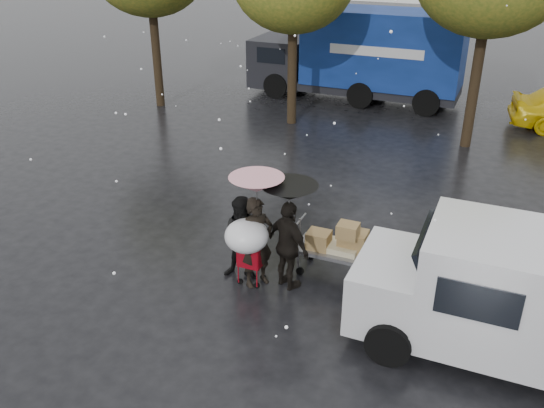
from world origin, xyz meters
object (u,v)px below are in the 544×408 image
at_px(person_black, 289,246).
at_px(blue_truck, 362,55).
at_px(white_van, 521,297).
at_px(person_pink, 257,243).
at_px(shopping_cart, 247,239).
at_px(vendor_cart, 338,243).

bearing_deg(person_black, blue_truck, -52.35).
height_order(person_black, white_van, white_van).
distance_m(person_pink, shopping_cart, 0.25).
bearing_deg(person_black, white_van, -158.00).
relative_size(person_pink, shopping_cart, 1.27).
height_order(vendor_cart, blue_truck, blue_truck).
bearing_deg(vendor_cart, person_black, -133.47).
relative_size(vendor_cart, white_van, 0.31).
xyz_separation_m(vendor_cart, shopping_cart, (-1.47, -1.10, 0.34)).
xyz_separation_m(person_black, blue_truck, (-2.28, 13.47, 0.84)).
bearing_deg(person_pink, blue_truck, 40.97).
bearing_deg(blue_truck, shopping_cart, -83.51).
xyz_separation_m(person_black, vendor_cart, (0.75, 0.79, -0.19)).
xyz_separation_m(vendor_cart, white_van, (3.36, -1.23, 0.43)).
relative_size(person_pink, white_van, 0.38).
height_order(person_pink, person_black, person_pink).
distance_m(shopping_cart, white_van, 4.83).
xyz_separation_m(person_pink, shopping_cart, (-0.13, -0.16, 0.13)).
bearing_deg(person_pink, vendor_cart, -21.07).
height_order(shopping_cart, white_van, white_van).
relative_size(person_black, blue_truck, 0.22).
relative_size(person_pink, person_black, 1.01).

